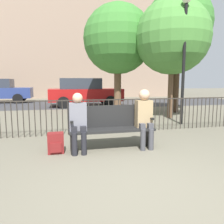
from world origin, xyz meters
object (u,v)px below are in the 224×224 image
Objects in this scene: seated_person_1 at (144,115)px; park_bench at (111,126)px; seated_person_0 at (78,120)px; backpack at (56,143)px; tree_1 at (118,40)px; lamp_post at (185,42)px; tree_2 at (172,37)px; parked_car_0 at (84,92)px; tree_0 at (178,24)px.

park_bench is at bearing 169.80° from seated_person_1.
backpack is at bearing 172.09° from seated_person_0.
lamp_post is at bearing -62.06° from tree_1.
lamp_post is (2.23, 2.24, 1.98)m from seated_person_1.
tree_2 is (3.88, 3.52, 2.44)m from seated_person_0.
tree_2 is at bearing 46.92° from park_bench.
lamp_post is (4.09, 2.18, 2.50)m from backpack.
backpack is 6.25m from tree_2.
seated_person_0 is 0.29× the size of parked_car_0.
seated_person_1 reaches higher than seated_person_0.
tree_1 reaches higher than backpack.
backpack is 6.39m from tree_1.
park_bench is 4.32× the size of backpack.
tree_0 is at bearing 54.58° from seated_person_1.
lamp_post is (3.64, 2.24, 2.03)m from seated_person_0.
tree_2 is at bearing -41.76° from tree_1.
seated_person_0 is 1.41m from seated_person_1.
seated_person_1 is 8.49m from parked_car_0.
tree_2 is at bearing -126.22° from tree_0.
parked_car_0 is at bearing 137.47° from tree_0.
tree_2 reaches higher than seated_person_0.
tree_2 is (1.74, -1.55, -0.11)m from tree_1.
parked_car_0 reaches higher than seated_person_1.
tree_1 is at bearing 117.94° from lamp_post.
park_bench is 1.19m from backpack.
tree_0 is 1.31× the size of parked_car_0.
backpack is 8.16m from tree_0.
backpack is at bearing -151.89° from lamp_post.
tree_0 is at bearing 42.25° from backpack.
lamp_post is at bearing 45.11° from seated_person_1.
park_bench is 0.38× the size of tree_1.
seated_person_0 is at bearing -169.64° from park_bench.
seated_person_0 is 4.73m from lamp_post.
seated_person_0 is at bearing -179.87° from seated_person_1.
tree_2 reaches higher than seated_person_1.
tree_2 is 6.16m from parked_car_0.
seated_person_1 is at bearing -134.89° from lamp_post.
park_bench is at bearing -144.19° from lamp_post.
backpack is 0.09× the size of tree_2.
seated_person_0 is (-0.71, -0.13, 0.18)m from park_bench.
tree_1 is at bearing 138.24° from tree_2.
seated_person_1 is 0.30× the size of lamp_post.
seated_person_0 is 2.91× the size of backpack.
park_bench is 0.43× the size of lamp_post.
tree_0 is (4.20, 4.79, 3.51)m from park_bench.
backpack is at bearing -141.35° from tree_2.
park_bench is 4.24m from lamp_post.
park_bench is 8.37m from parked_car_0.
seated_person_1 is 0.27× the size of tree_1.
parked_car_0 is (0.31, 8.36, 0.35)m from park_bench.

